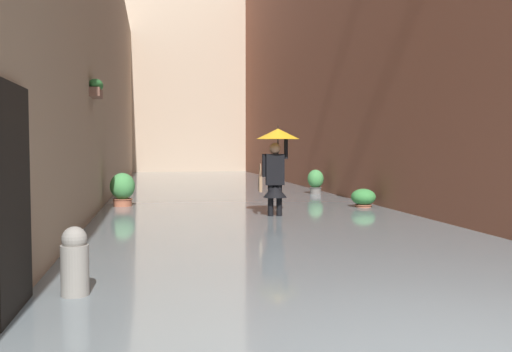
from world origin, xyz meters
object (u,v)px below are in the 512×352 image
Objects in this scene: potted_plant_near_right at (122,191)px; potted_plant_near_left at (363,200)px; potted_plant_far_left at (316,183)px; mooring_bollard at (75,272)px; person_wading at (276,158)px.

potted_plant_near_left is at bearing 167.32° from potted_plant_near_right.
potted_plant_near_right is 6.27m from potted_plant_far_left.
potted_plant_far_left is 1.08× the size of mooring_bollard.
mooring_bollard is (5.72, 6.87, 0.06)m from potted_plant_near_left.
potted_plant_near_right reaches higher than potted_plant_near_left.
potted_plant_near_left is 3.89m from potted_plant_far_left.
potted_plant_near_right is 8.16m from mooring_bollard.
potted_plant_near_right is at bearing -12.68° from potted_plant_near_left.
mooring_bollard is at bearing 59.68° from person_wading.
potted_plant_near_left is at bearing -129.80° from mooring_bollard.
potted_plant_far_left reaches higher than potted_plant_near_left.
potted_plant_far_left is 12.17m from mooring_bollard.
potted_plant_near_right is at bearing -90.00° from mooring_bollard.
potted_plant_near_right is 1.16× the size of mooring_bollard.
potted_plant_near_right is 1.58× the size of potted_plant_near_left.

